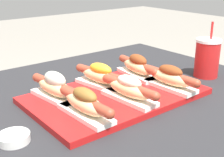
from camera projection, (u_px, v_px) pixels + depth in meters
The scene contains 9 objects.
serving_tray at pixel (116, 95), 0.94m from camera, with size 0.52×0.32×0.02m.
hot_dog_0 at pixel (85, 103), 0.78m from camera, with size 0.07×0.22×0.08m.
hot_dog_1 at pixel (129, 89), 0.88m from camera, with size 0.07×0.22×0.07m.
hot_dog_2 at pixel (170, 78), 0.97m from camera, with size 0.07×0.22×0.07m.
hot_dog_3 at pixel (55, 87), 0.89m from camera, with size 0.08×0.22×0.08m.
hot_dog_4 at pixel (101, 76), 0.98m from camera, with size 0.09×0.21×0.08m.
hot_dog_5 at pixel (138, 66), 1.07m from camera, with size 0.08×0.22×0.08m.
sauce_bowl at pixel (14, 137), 0.71m from camera, with size 0.07×0.07×0.02m.
drink_cup at pixel (207, 58), 1.11m from camera, with size 0.09×0.09×0.20m.
Camera 1 is at (-0.52, -0.72, 1.07)m, focal length 50.00 mm.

